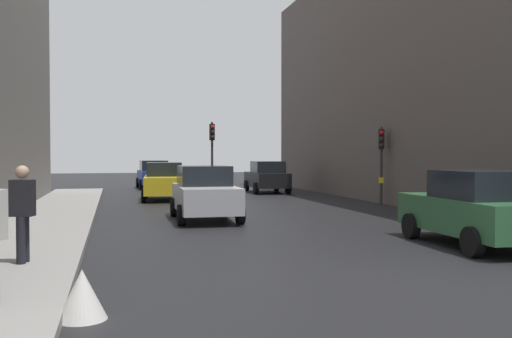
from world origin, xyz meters
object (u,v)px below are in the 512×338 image
Objects in this scene: car_yellow_taxi at (164,181)px; warning_sign_triangle at (82,294)px; car_silver_hatchback at (205,193)px; car_blue_van at (154,175)px; car_dark_suv at (267,177)px; car_green_estate at (476,208)px; pedestrian_in_dark_coat at (23,209)px; traffic_light_far_median at (212,145)px; traffic_light_mid_street at (381,151)px.

car_yellow_taxi reaches higher than warning_sign_triangle.
car_silver_hatchback is at bearing 73.08° from warning_sign_triangle.
car_dark_suv is (5.91, -5.49, 0.00)m from car_blue_van.
car_green_estate is at bearing -90.66° from car_dark_suv.
pedestrian_in_dark_coat is (-4.48, -7.37, 0.25)m from car_silver_hatchback.
traffic_light_far_median is at bearing -152.83° from car_dark_suv.
car_blue_van and car_green_estate have the same top height.
traffic_light_far_median is 0.90× the size of car_silver_hatchback.
car_blue_van is at bearing 120.55° from traffic_light_mid_street.
car_blue_van is 28.91m from warning_sign_triangle.
car_blue_van is at bearing 84.35° from warning_sign_triangle.
warning_sign_triangle is at bearing -128.30° from traffic_light_mid_street.
car_silver_hatchback is 6.52× the size of warning_sign_triangle.
traffic_light_far_median reaches higher than car_blue_van.
car_yellow_taxi is (-6.06, -3.86, 0.00)m from car_dark_suv.
car_silver_hatchback is 8.63m from car_green_estate.
traffic_light_far_median is 0.90× the size of car_blue_van.
car_blue_van is 1.00× the size of car_green_estate.
car_green_estate is 9.76m from pedestrian_in_dark_coat.
car_yellow_taxi and car_green_estate have the same top height.
car_green_estate is (5.26, -6.84, 0.00)m from car_silver_hatchback.
traffic_light_mid_street is at bearing -50.02° from traffic_light_far_median.
warning_sign_triangle is (1.20, -3.39, -0.81)m from pedestrian_in_dark_coat.
car_yellow_taxi is at bearing -147.53° from car_dark_suv.
car_yellow_taxi is at bearing 76.32° from pedestrian_in_dark_coat.
traffic_light_far_median is 19.33m from pedestrian_in_dark_coat.
car_dark_suv is (3.41, 1.75, -1.75)m from traffic_light_far_median.
car_blue_van is (-8.50, 14.40, -1.40)m from traffic_light_mid_street.
traffic_light_far_median is 22.29m from warning_sign_triangle.
car_yellow_taxi is 1.01× the size of car_green_estate.
pedestrian_in_dark_coat is (-3.90, -16.02, 0.25)m from car_yellow_taxi.
car_silver_hatchback is 0.99× the size of car_dark_suv.
car_dark_suv and car_yellow_taxi have the same top height.
car_silver_hatchback and car_dark_suv have the same top height.
car_blue_van is at bearing 91.36° from car_silver_hatchback.
car_silver_hatchback is at bearing -113.68° from car_dark_suv.
warning_sign_triangle is (-2.85, -28.76, -0.55)m from car_blue_van.
car_silver_hatchback and car_yellow_taxi have the same top height.
traffic_light_mid_street is 0.87× the size of traffic_light_far_median.
car_green_estate is (3.19, -17.60, -1.75)m from traffic_light_far_median.
car_silver_hatchback is 0.98× the size of car_yellow_taxi.
traffic_light_far_median reaches higher than warning_sign_triangle.
traffic_light_mid_street is 9.38m from car_dark_suv.
traffic_light_far_median reaches higher than car_silver_hatchback.
car_dark_suv is (-2.59, 8.91, -1.40)m from traffic_light_mid_street.
car_silver_hatchback and car_green_estate have the same top height.
traffic_light_far_median is 5.87× the size of warning_sign_triangle.
warning_sign_triangle is (-2.70, -19.41, -0.55)m from car_yellow_taxi.
pedestrian_in_dark_coat is at bearing -99.07° from car_blue_van.
traffic_light_mid_street is at bearing 74.95° from car_green_estate.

